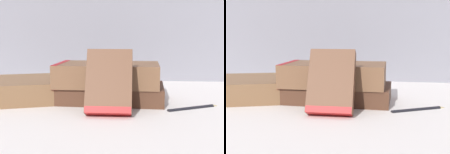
{
  "view_description": "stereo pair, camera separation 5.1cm",
  "coord_description": "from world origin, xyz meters",
  "views": [
    {
      "loc": [
        0.1,
        -0.64,
        0.15
      ],
      "look_at": [
        0.05,
        0.02,
        0.06
      ],
      "focal_mm": 50.0,
      "sensor_mm": 36.0,
      "label": 1
    },
    {
      "loc": [
        0.15,
        -0.63,
        0.15
      ],
      "look_at": [
        0.05,
        0.02,
        0.06
      ],
      "focal_mm": 50.0,
      "sensor_mm": 36.0,
      "label": 2
    }
  ],
  "objects": [
    {
      "name": "book_side_left",
      "position": [
        -0.2,
        0.03,
        0.02
      ],
      "size": [
        0.26,
        0.24,
        0.05
      ],
      "rotation": [
        0.0,
        0.0,
        0.31
      ],
      "color": "brown",
      "rests_on": "ground_plane"
    },
    {
      "name": "book_leaning_front",
      "position": [
        0.05,
        -0.07,
        0.06
      ],
      "size": [
        0.09,
        0.08,
        0.12
      ],
      "rotation": [
        -0.45,
        0.0,
        0.0
      ],
      "color": "brown",
      "rests_on": "ground_plane"
    },
    {
      "name": "pocket_watch",
      "position": [
        0.06,
        0.04,
        0.09
      ],
      "size": [
        0.05,
        0.06,
        0.01
      ],
      "color": "white",
      "rests_on": "book_flat_top"
    },
    {
      "name": "ground_plane",
      "position": [
        0.0,
        0.0,
        0.0
      ],
      "size": [
        3.0,
        3.0,
        0.0
      ],
      "primitive_type": "plane",
      "color": "silver"
    },
    {
      "name": "fountain_pen",
      "position": [
        0.22,
        -0.02,
        0.0
      ],
      "size": [
        0.11,
        0.06,
        0.01
      ],
      "rotation": [
        0.0,
        0.0,
        0.48
      ],
      "color": "black",
      "rests_on": "ground_plane"
    },
    {
      "name": "reading_glasses",
      "position": [
        0.01,
        0.16,
        0.0
      ],
      "size": [
        0.1,
        0.07,
        0.0
      ],
      "rotation": [
        0.0,
        0.0,
        -0.39
      ],
      "color": "#ADADB2",
      "rests_on": "ground_plane"
    },
    {
      "name": "book_flat_bottom",
      "position": [
        0.03,
        0.05,
        0.02
      ],
      "size": [
        0.25,
        0.15,
        0.04
      ],
      "rotation": [
        0.0,
        0.0,
        -0.05
      ],
      "color": "#4C2D1E",
      "rests_on": "ground_plane"
    },
    {
      "name": "book_flat_top",
      "position": [
        0.03,
        0.04,
        0.06
      ],
      "size": [
        0.22,
        0.13,
        0.05
      ],
      "rotation": [
        0.0,
        0.0,
        -0.03
      ],
      "color": "brown",
      "rests_on": "book_flat_bottom"
    }
  ]
}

